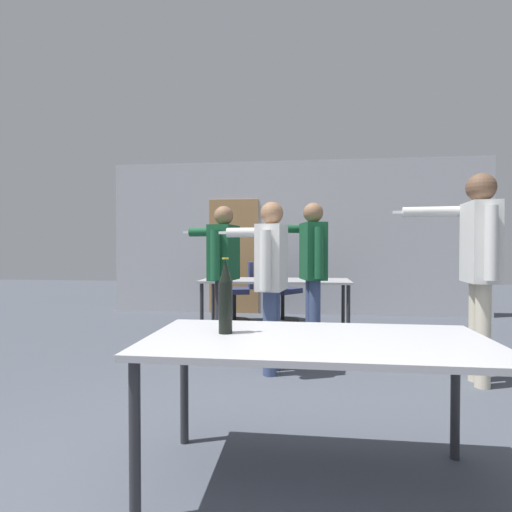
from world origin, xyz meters
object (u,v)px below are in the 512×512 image
at_px(person_center_tall, 312,261).
at_px(office_chair_near_pushed, 280,293).
at_px(person_far_watching, 223,264).
at_px(person_near_casual, 478,255).
at_px(office_chair_side_rolled, 239,293).
at_px(beer_bottle, 225,298).
at_px(person_left_plaid, 270,270).

distance_m(person_center_tall, office_chair_near_pushed, 1.94).
relative_size(person_far_watching, person_near_casual, 0.92).
distance_m(office_chair_side_rolled, beer_bottle, 4.33).
height_order(office_chair_near_pushed, beer_bottle, beer_bottle).
distance_m(person_left_plaid, office_chair_near_pushed, 2.66).
height_order(person_left_plaid, person_center_tall, person_center_tall).
height_order(person_left_plaid, beer_bottle, person_left_plaid).
bearing_deg(person_center_tall, office_chair_side_rolled, 19.65).
distance_m(office_chair_near_pushed, office_chair_side_rolled, 0.65).
xyz_separation_m(person_far_watching, beer_bottle, (0.53, -2.53, -0.07)).
bearing_deg(beer_bottle, office_chair_side_rolled, 98.30).
height_order(person_near_casual, person_left_plaid, person_near_casual).
relative_size(person_far_watching, beer_bottle, 4.25).
bearing_deg(person_near_casual, person_far_watching, 73.95).
relative_size(person_far_watching, office_chair_side_rolled, 1.74).
distance_m(person_far_watching, office_chair_side_rolled, 1.81).
xyz_separation_m(office_chair_near_pushed, office_chair_side_rolled, (-0.64, -0.07, 0.00)).
xyz_separation_m(person_far_watching, person_near_casual, (2.43, -0.92, 0.12)).
relative_size(office_chair_near_pushed, office_chair_side_rolled, 1.00).
relative_size(person_near_casual, office_chair_side_rolled, 1.90).
distance_m(person_left_plaid, person_center_tall, 0.91).
xyz_separation_m(person_far_watching, office_chair_side_rolled, (-0.09, 1.72, -0.54)).
xyz_separation_m(person_near_casual, person_center_tall, (-1.40, 0.93, -0.09)).
relative_size(person_near_casual, beer_bottle, 4.64).
bearing_deg(person_left_plaid, person_near_casual, -85.34).
distance_m(person_left_plaid, office_chair_side_rolled, 2.68).
bearing_deg(office_chair_side_rolled, person_left_plaid, -175.71).
distance_m(person_left_plaid, beer_bottle, 1.72).
xyz_separation_m(person_center_tall, office_chair_side_rolled, (-1.11, 1.72, -0.57)).
distance_m(person_far_watching, office_chair_near_pushed, 1.96).
height_order(person_left_plaid, office_chair_side_rolled, person_left_plaid).
bearing_deg(person_center_tall, beer_bottle, 155.67).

